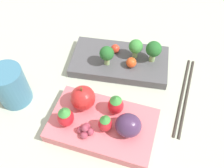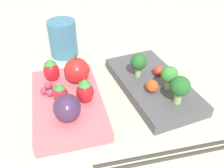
% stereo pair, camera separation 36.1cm
% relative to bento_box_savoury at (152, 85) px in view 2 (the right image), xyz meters
% --- Properties ---
extents(ground_plane, '(4.00, 4.00, 0.00)m').
position_rel_bento_box_savoury_xyz_m(ground_plane, '(-0.01, -0.08, -0.01)').
color(ground_plane, '#ADB7A3').
extents(bento_box_savoury, '(0.23, 0.13, 0.02)m').
position_rel_bento_box_savoury_xyz_m(bento_box_savoury, '(0.00, 0.00, 0.00)').
color(bento_box_savoury, '#4C4C51').
rests_on(bento_box_savoury, ground_plane).
extents(bento_box_fruit, '(0.21, 0.14, 0.02)m').
position_rel_bento_box_savoury_xyz_m(bento_box_fruit, '(0.00, -0.17, 0.00)').
color(bento_box_fruit, '#DB6670').
rests_on(bento_box_fruit, ground_plane).
extents(broccoli_floret_0, '(0.03, 0.03, 0.05)m').
position_rel_bento_box_savoury_xyz_m(broccoli_floret_0, '(0.07, 0.01, 0.04)').
color(broccoli_floret_0, '#93B770').
rests_on(broccoli_floret_0, bento_box_savoury).
extents(broccoli_floret_1, '(0.03, 0.03, 0.05)m').
position_rel_bento_box_savoury_xyz_m(broccoli_floret_1, '(-0.03, -0.02, 0.04)').
color(broccoli_floret_1, '#93B770').
rests_on(broccoli_floret_1, bento_box_savoury).
extents(broccoli_floret_2, '(0.03, 0.03, 0.05)m').
position_rel_bento_box_savoury_xyz_m(broccoli_floret_2, '(0.03, 0.01, 0.04)').
color(broccoli_floret_2, '#93B770').
rests_on(broccoli_floret_2, bento_box_savoury).
extents(cherry_tomato_0, '(0.02, 0.02, 0.02)m').
position_rel_bento_box_savoury_xyz_m(cherry_tomato_0, '(0.03, -0.02, 0.02)').
color(cherry_tomato_0, '#DB4C1E').
rests_on(cherry_tomato_0, bento_box_savoury).
extents(cherry_tomato_1, '(0.02, 0.02, 0.02)m').
position_rel_bento_box_savoury_xyz_m(cherry_tomato_1, '(-0.01, 0.02, 0.02)').
color(cherry_tomato_1, red).
rests_on(cherry_tomato_1, bento_box_savoury).
extents(apple, '(0.05, 0.05, 0.06)m').
position_rel_bento_box_savoury_xyz_m(apple, '(-0.05, -0.14, 0.04)').
color(apple, red).
rests_on(apple, bento_box_fruit).
extents(strawberry_0, '(0.03, 0.03, 0.04)m').
position_rel_bento_box_savoury_xyz_m(strawberry_0, '(0.01, -0.18, 0.03)').
color(strawberry_0, red).
rests_on(strawberry_0, bento_box_fruit).
extents(strawberry_1, '(0.03, 0.03, 0.05)m').
position_rel_bento_box_savoury_xyz_m(strawberry_1, '(0.02, -0.14, 0.04)').
color(strawberry_1, red).
rests_on(strawberry_1, bento_box_fruit).
extents(strawberry_2, '(0.03, 0.03, 0.05)m').
position_rel_bento_box_savoury_xyz_m(strawberry_2, '(-0.06, -0.19, 0.04)').
color(strawberry_2, red).
rests_on(strawberry_2, bento_box_fruit).
extents(plum, '(0.05, 0.04, 0.04)m').
position_rel_bento_box_savoury_xyz_m(plum, '(0.05, -0.18, 0.03)').
color(plum, '#42284C').
rests_on(plum, bento_box_fruit).
extents(grape_cluster, '(0.03, 0.03, 0.02)m').
position_rel_bento_box_savoury_xyz_m(grape_cluster, '(-0.03, -0.20, 0.02)').
color(grape_cluster, '#93384C').
rests_on(grape_cluster, bento_box_fruit).
extents(drinking_cup, '(0.07, 0.07, 0.09)m').
position_rel_bento_box_savoury_xyz_m(drinking_cup, '(-0.20, -0.14, 0.03)').
color(drinking_cup, teal).
rests_on(drinking_cup, ground_plane).
extents(chopsticks_pair, '(0.04, 0.21, 0.01)m').
position_rel_bento_box_savoury_xyz_m(chopsticks_pair, '(0.15, -0.06, -0.01)').
color(chopsticks_pair, '#332D28').
rests_on(chopsticks_pair, ground_plane).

